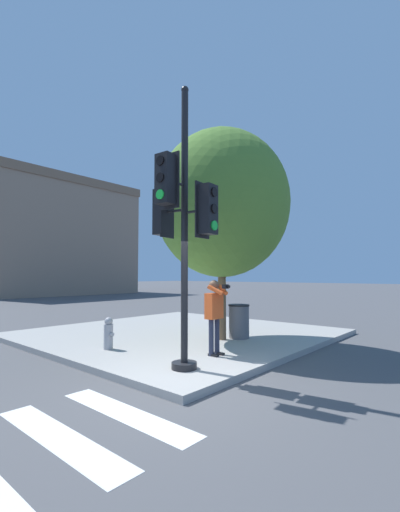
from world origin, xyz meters
TOP-DOWN VIEW (x-y plane):
  - ground_plane at (0.00, 0.00)m, footprint 160.00×160.00m
  - sidewalk_corner at (3.50, 3.50)m, footprint 8.00×8.00m
  - traffic_signal_pole at (0.42, 0.46)m, footprint 0.94×1.40m
  - person_photographer at (1.76, 0.72)m, footprint 0.50×0.53m
  - street_tree at (3.32, 1.70)m, footprint 3.69×3.69m
  - fire_hydrant at (0.61, 2.98)m, footprint 0.21×0.27m
  - trash_bin at (3.79, 1.47)m, footprint 0.58×0.58m
  - building_right at (12.13, 31.11)m, footprint 14.59×12.10m

SIDE VIEW (x-z plane):
  - ground_plane at x=0.00m, z-range 0.00..0.00m
  - sidewalk_corner at x=3.50m, z-range 0.00..0.14m
  - fire_hydrant at x=0.61m, z-range 0.13..0.87m
  - trash_bin at x=3.79m, z-range 0.14..1.06m
  - person_photographer at x=1.76m, z-range 0.30..1.92m
  - traffic_signal_pole at x=0.42m, z-range 0.24..5.62m
  - street_tree at x=3.32m, z-range 0.97..6.70m
  - building_right at x=12.13m, z-range 0.01..11.22m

